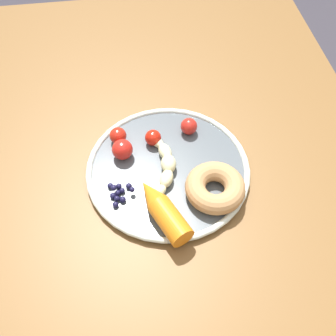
% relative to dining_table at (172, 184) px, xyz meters
% --- Properties ---
extents(ground_plane, '(6.00, 6.00, 0.00)m').
position_rel_dining_table_xyz_m(ground_plane, '(0.00, 0.00, -0.67)').
color(ground_plane, '#37343D').
extents(dining_table, '(1.24, 0.87, 0.75)m').
position_rel_dining_table_xyz_m(dining_table, '(0.00, 0.00, 0.00)').
color(dining_table, brown).
rests_on(dining_table, ground_plane).
extents(plate, '(0.32, 0.32, 0.02)m').
position_rel_dining_table_xyz_m(plate, '(0.02, -0.01, 0.09)').
color(plate, '#4F575E').
rests_on(plate, dining_table).
extents(banana, '(0.16, 0.06, 0.03)m').
position_rel_dining_table_xyz_m(banana, '(0.02, -0.02, 0.11)').
color(banana, beige).
rests_on(banana, plate).
extents(carrot_orange, '(0.14, 0.10, 0.04)m').
position_rel_dining_table_xyz_m(carrot_orange, '(0.13, -0.04, 0.12)').
color(carrot_orange, orange).
rests_on(carrot_orange, plate).
extents(donut, '(0.12, 0.12, 0.04)m').
position_rel_dining_table_xyz_m(donut, '(0.09, 0.07, 0.11)').
color(donut, tan).
rests_on(donut, plate).
extents(blueberry_pile, '(0.05, 0.05, 0.02)m').
position_rel_dining_table_xyz_m(blueberry_pile, '(0.07, -0.11, 0.10)').
color(blueberry_pile, '#191638').
rests_on(blueberry_pile, plate).
extents(tomato_near, '(0.03, 0.03, 0.03)m').
position_rel_dining_table_xyz_m(tomato_near, '(-0.06, 0.04, 0.11)').
color(tomato_near, red).
rests_on(tomato_near, plate).
extents(tomato_mid, '(0.03, 0.03, 0.03)m').
position_rel_dining_table_xyz_m(tomato_mid, '(-0.06, -0.10, 0.11)').
color(tomato_mid, red).
rests_on(tomato_mid, plate).
extents(tomato_far, '(0.03, 0.03, 0.03)m').
position_rel_dining_table_xyz_m(tomato_far, '(-0.04, -0.03, 0.11)').
color(tomato_far, red).
rests_on(tomato_far, plate).
extents(tomato_extra, '(0.04, 0.04, 0.04)m').
position_rel_dining_table_xyz_m(tomato_extra, '(-0.02, -0.10, 0.12)').
color(tomato_extra, red).
rests_on(tomato_extra, plate).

